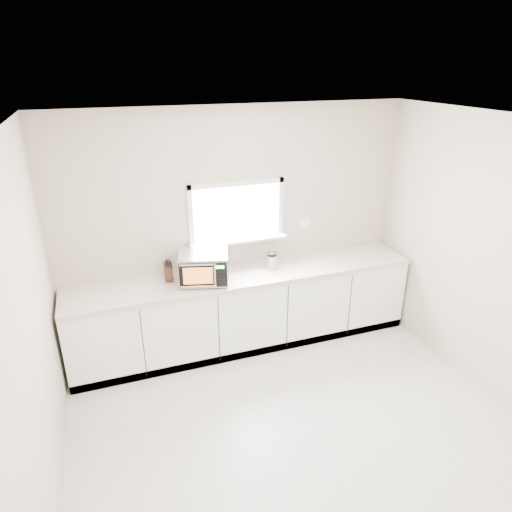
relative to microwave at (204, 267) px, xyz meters
name	(u,v)px	position (x,y,z in m)	size (l,w,h in m)	color
ground	(307,447)	(0.48, -1.64, -1.09)	(4.00, 4.00, 0.00)	beige
back_wall	(237,227)	(0.48, 0.36, 0.27)	(4.00, 0.17, 2.70)	#B5A690
cabinets	(245,310)	(0.48, 0.06, -0.65)	(3.92, 0.60, 0.88)	white
countertop	(245,275)	(0.48, 0.05, -0.19)	(3.92, 0.64, 0.04)	beige
microwave	(204,267)	(0.00, 0.00, 0.00)	(0.59, 0.51, 0.33)	black
knife_block	(168,270)	(-0.35, 0.17, -0.06)	(0.10, 0.19, 0.27)	#412417
cutting_board	(196,259)	(-0.02, 0.30, -0.03)	(0.28, 0.28, 0.02)	#A76F40
coffee_grinder	(272,260)	(0.81, 0.08, -0.07)	(0.12, 0.12, 0.20)	#B5B7BC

